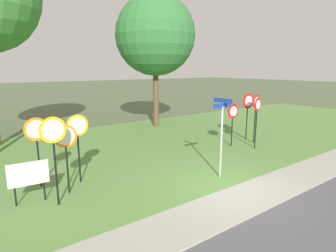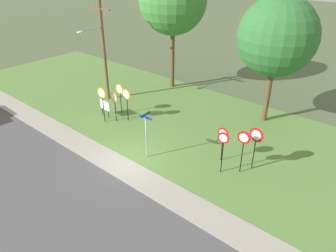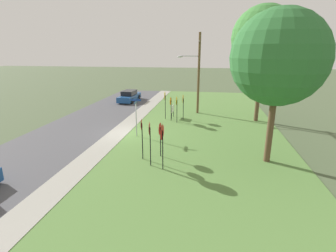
# 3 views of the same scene
# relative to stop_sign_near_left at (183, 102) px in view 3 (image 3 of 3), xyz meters

# --- Properties ---
(ground_plane) EXTENTS (160.00, 160.00, 0.00)m
(ground_plane) POSITION_rel_stop_sign_near_left_xyz_m (4.95, -3.82, -1.75)
(ground_plane) COLOR #4C5B3D
(road_asphalt) EXTENTS (44.00, 6.40, 0.01)m
(road_asphalt) POSITION_rel_stop_sign_near_left_xyz_m (4.95, -8.62, -1.74)
(road_asphalt) COLOR #4C4C51
(road_asphalt) RESTS_ON ground_plane
(sidewalk_strip) EXTENTS (44.00, 1.60, 0.06)m
(sidewalk_strip) POSITION_rel_stop_sign_near_left_xyz_m (4.95, -4.62, -1.72)
(sidewalk_strip) COLOR #99968C
(sidewalk_strip) RESTS_ON ground_plane
(grass_median) EXTENTS (44.00, 12.00, 0.04)m
(grass_median) POSITION_rel_stop_sign_near_left_xyz_m (4.95, 2.18, -1.73)
(grass_median) COLOR #567F3D
(grass_median) RESTS_ON ground_plane
(stop_sign_near_left) EXTENTS (0.76, 0.09, 2.34)m
(stop_sign_near_left) POSITION_rel_stop_sign_near_left_xyz_m (0.00, 0.00, 0.00)
(stop_sign_near_left) COLOR black
(stop_sign_near_left) RESTS_ON grass_median
(stop_sign_near_right) EXTENTS (0.73, 0.09, 2.39)m
(stop_sign_near_right) POSITION_rel_stop_sign_near_left_xyz_m (1.19, -0.45, 0.03)
(stop_sign_near_right) COLOR black
(stop_sign_near_right) RESTS_ON grass_median
(stop_sign_far_left) EXTENTS (0.74, 0.11, 2.60)m
(stop_sign_far_left) POSITION_rel_stop_sign_near_left_xyz_m (0.10, -1.70, 0.19)
(stop_sign_far_left) COLOR black
(stop_sign_far_left) RESTS_ON grass_median
(stop_sign_far_center) EXTENTS (0.71, 0.10, 2.21)m
(stop_sign_far_center) POSITION_rel_stop_sign_near_left_xyz_m (0.60, -1.07, -0.11)
(stop_sign_far_center) COLOR black
(stop_sign_far_center) RESTS_ON grass_median
(yield_sign_near_left) EXTENTS (0.84, 0.11, 2.56)m
(yield_sign_near_left) POSITION_rel_stop_sign_near_left_xyz_m (10.69, 0.02, 0.22)
(yield_sign_near_left) COLOR black
(yield_sign_near_left) RESTS_ON grass_median
(yield_sign_near_right) EXTENTS (0.74, 0.11, 2.15)m
(yield_sign_near_right) POSITION_rel_stop_sign_near_left_xyz_m (8.96, -0.44, -0.11)
(yield_sign_near_right) COLOR black
(yield_sign_near_right) RESTS_ON grass_median
(yield_sign_far_left) EXTENTS (0.65, 0.15, 2.51)m
(yield_sign_far_left) POSITION_rel_stop_sign_near_left_xyz_m (9.56, -1.42, 0.15)
(yield_sign_far_left) COLOR black
(yield_sign_far_left) RESTS_ON grass_median
(yield_sign_far_right) EXTENTS (0.73, 0.13, 2.57)m
(yield_sign_far_right) POSITION_rel_stop_sign_near_left_xyz_m (10.37, -0.74, 0.21)
(yield_sign_far_right) COLOR black
(yield_sign_far_right) RESTS_ON grass_median
(street_name_post) EXTENTS (0.96, 0.82, 2.87)m
(street_name_post) POSITION_rel_stop_sign_near_left_xyz_m (5.45, -2.95, 0.01)
(street_name_post) COLOR #9EA0A8
(street_name_post) RESTS_ON grass_median
(utility_pole) EXTENTS (2.10, 2.33, 8.01)m
(utility_pole) POSITION_rel_stop_sign_near_left_xyz_m (-2.90, 1.06, 2.64)
(utility_pole) COLOR brown
(utility_pole) RESTS_ON grass_median
(notice_board) EXTENTS (1.10, 0.13, 1.25)m
(notice_board) POSITION_rel_stop_sign_near_left_xyz_m (-0.52, -1.07, -0.87)
(notice_board) COLOR black
(notice_board) RESTS_ON grass_median
(oak_tree_left) EXTENTS (5.50, 5.50, 10.06)m
(oak_tree_left) POSITION_rel_stop_sign_near_left_xyz_m (-0.64, 6.77, 5.58)
(oak_tree_left) COLOR brown
(oak_tree_left) RESTS_ON grass_median
(oak_tree_right) EXTENTS (5.11, 5.11, 8.49)m
(oak_tree_right) POSITION_rel_stop_sign_near_left_xyz_m (8.63, 5.95, 4.21)
(oak_tree_right) COLOR brown
(oak_tree_right) RESTS_ON grass_median
(parked_hatchback_near) EXTENTS (4.73, 2.01, 1.39)m
(parked_hatchback_near) POSITION_rel_stop_sign_near_left_xyz_m (-8.04, -7.84, -1.10)
(parked_hatchback_near) COLOR #1E4C8C
(parked_hatchback_near) RESTS_ON road_asphalt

